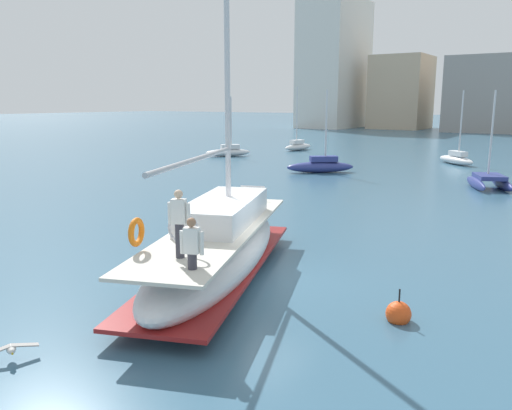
# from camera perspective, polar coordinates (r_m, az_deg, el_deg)

# --- Properties ---
(ground_plane) EXTENTS (400.00, 400.00, 0.00)m
(ground_plane) POSITION_cam_1_polar(r_m,az_deg,el_deg) (14.75, 0.68, -8.28)
(ground_plane) COLOR #38607A
(main_sailboat) EXTENTS (5.59, 9.83, 13.24)m
(main_sailboat) POSITION_cam_1_polar(r_m,az_deg,el_deg) (14.72, -4.21, -4.63)
(main_sailboat) COLOR silver
(main_sailboat) RESTS_ON ground
(moored_sloop_near) EXTENTS (3.76, 3.65, 5.86)m
(moored_sloop_near) POSITION_cam_1_polar(r_m,az_deg,el_deg) (44.64, 21.36, 4.83)
(moored_sloop_near) COLOR silver
(moored_sloop_near) RESTS_ON ground
(moored_sloop_far) EXTENTS (3.27, 4.26, 5.62)m
(moored_sloop_far) POSITION_cam_1_polar(r_m,az_deg,el_deg) (32.69, 24.47, 2.48)
(moored_sloop_far) COLOR navy
(moored_sloop_far) RESTS_ON ground
(moored_catamaran) EXTENTS (4.44, 3.94, 5.81)m
(moored_catamaran) POSITION_cam_1_polar(r_m,az_deg,el_deg) (37.01, 7.20, 4.38)
(moored_catamaran) COLOR navy
(moored_catamaran) RESTS_ON ground
(moored_cutter_left) EXTENTS (3.51, 3.89, 5.45)m
(moored_cutter_left) POSITION_cam_1_polar(r_m,az_deg,el_deg) (47.91, -3.10, 5.98)
(moored_cutter_left) COLOR silver
(moored_cutter_left) RESTS_ON ground
(moored_cutter_right) EXTENTS (1.59, 4.32, 6.49)m
(moored_cutter_right) POSITION_cam_1_polar(r_m,az_deg,el_deg) (54.04, 4.70, 6.59)
(moored_cutter_right) COLOR white
(moored_cutter_right) RESTS_ON ground
(seagull) EXTENTS (0.58, 0.96, 0.17)m
(seagull) POSITION_cam_1_polar(r_m,az_deg,el_deg) (11.39, -25.56, -14.23)
(seagull) COLOR silver
(seagull) RESTS_ON ground
(mooring_buoy) EXTENTS (0.59, 0.59, 0.89)m
(mooring_buoy) POSITION_cam_1_polar(r_m,az_deg,el_deg) (12.50, 15.54, -11.56)
(mooring_buoy) COLOR #EA4C19
(mooring_buoy) RESTS_ON ground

